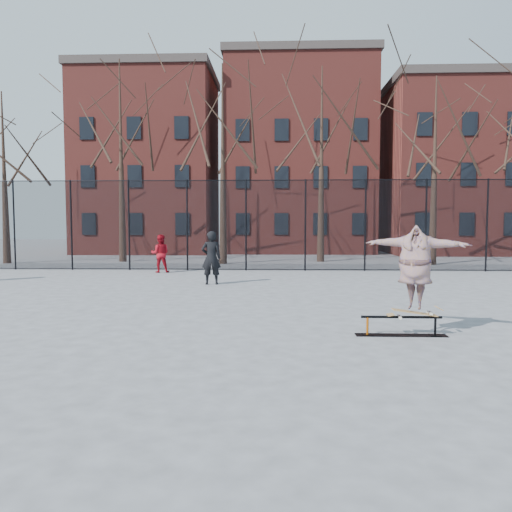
{
  "coord_description": "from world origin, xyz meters",
  "views": [
    {
      "loc": [
        -0.06,
        -8.88,
        2.17
      ],
      "look_at": [
        -0.49,
        1.5,
        1.45
      ],
      "focal_mm": 35.0,
      "sensor_mm": 36.0,
      "label": 1
    }
  ],
  "objects_px": {
    "skater": "(415,269)",
    "bystander_red": "(160,254)",
    "bystander_black": "(211,258)",
    "skateboard": "(414,313)",
    "skate_rail": "(401,328)"
  },
  "relations": [
    {
      "from": "skater",
      "to": "bystander_red",
      "type": "relative_size",
      "value": 1.21
    },
    {
      "from": "bystander_black",
      "to": "skateboard",
      "type": "bearing_deg",
      "value": 113.87
    },
    {
      "from": "skate_rail",
      "to": "skateboard",
      "type": "xyz_separation_m",
      "value": [
        0.24,
        0.0,
        0.28
      ]
    },
    {
      "from": "skate_rail",
      "to": "bystander_red",
      "type": "xyz_separation_m",
      "value": [
        -7.3,
        11.41,
        0.65
      ]
    },
    {
      "from": "bystander_black",
      "to": "bystander_red",
      "type": "height_order",
      "value": "bystander_black"
    },
    {
      "from": "skateboard",
      "to": "bystander_red",
      "type": "height_order",
      "value": "bystander_red"
    },
    {
      "from": "bystander_black",
      "to": "skate_rail",
      "type": "bearing_deg",
      "value": 112.54
    },
    {
      "from": "skateboard",
      "to": "skater",
      "type": "bearing_deg",
      "value": -90.0
    },
    {
      "from": "bystander_black",
      "to": "bystander_red",
      "type": "bearing_deg",
      "value": -64.34
    },
    {
      "from": "skater",
      "to": "bystander_red",
      "type": "height_order",
      "value": "skater"
    },
    {
      "from": "skater",
      "to": "bystander_black",
      "type": "bearing_deg",
      "value": 147.33
    },
    {
      "from": "skateboard",
      "to": "bystander_black",
      "type": "relative_size",
      "value": 0.49
    },
    {
      "from": "skateboard",
      "to": "skater",
      "type": "xyz_separation_m",
      "value": [
        0.0,
        -0.0,
        0.85
      ]
    },
    {
      "from": "skater",
      "to": "skateboard",
      "type": "bearing_deg",
      "value": 114.49
    },
    {
      "from": "skate_rail",
      "to": "bystander_black",
      "type": "bearing_deg",
      "value": 121.51
    }
  ]
}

